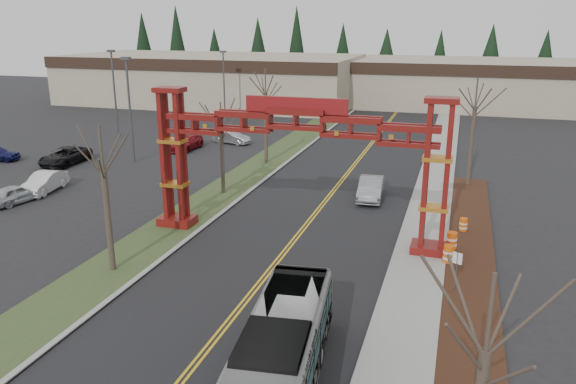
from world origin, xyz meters
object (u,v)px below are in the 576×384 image
at_px(bare_tree_median_far, 266,93).
at_px(barrel_south, 448,255).
at_px(parked_car_near_a, 15,194).
at_px(light_pole_near, 129,102).
at_px(bare_tree_right_far, 475,107).
at_px(light_pole_far, 224,81).
at_px(transit_bus, 279,360).
at_px(parked_car_mid_a, 186,143).
at_px(bare_tree_right_near, 486,352).
at_px(parked_car_far_a, 232,137).
at_px(silver_sedan, 371,188).
at_px(bare_tree_median_near, 103,168).
at_px(retail_building_east, 471,83).
at_px(retail_building_west, 213,79).
at_px(parked_car_near_b, 44,183).
at_px(bare_tree_median_mid, 221,129).
at_px(light_pole_mid, 114,87).
at_px(barrel_north, 463,225).
at_px(street_sign, 457,264).
at_px(barrel_mid, 452,241).
at_px(gateway_arch, 296,143).
at_px(parked_car_near_c, 65,156).

bearing_deg(bare_tree_median_far, barrel_south, -47.42).
relative_size(parked_car_near_a, light_pole_near, 0.42).
bearing_deg(bare_tree_right_far, light_pole_far, 143.68).
xyz_separation_m(transit_bus, parked_car_near_a, (-25.18, 15.31, -0.82)).
distance_m(parked_car_mid_a, bare_tree_right_near, 48.23).
xyz_separation_m(parked_car_far_a, bare_tree_right_near, (24.46, -43.35, 4.88)).
bearing_deg(transit_bus, silver_sedan, 85.00).
bearing_deg(light_pole_near, bare_tree_median_near, -60.58).
bearing_deg(retail_building_east, silver_sedan, -97.52).
bearing_deg(parked_car_far_a, retail_building_west, 40.50).
bearing_deg(bare_tree_right_near, parked_car_near_b, 144.52).
distance_m(retail_building_east, bare_tree_median_mid, 57.43).
height_order(light_pole_mid, barrel_north, light_pole_mid).
height_order(street_sign, barrel_mid, street_sign).
bearing_deg(street_sign, parked_car_far_a, 129.39).
bearing_deg(bare_tree_median_near, light_pole_mid, 122.95).
bearing_deg(bare_tree_right_far, barrel_north, -91.31).
distance_m(light_pole_far, street_sign, 52.66).
height_order(bare_tree_right_near, barrel_north, bare_tree_right_near).
bearing_deg(gateway_arch, parked_car_near_c, 155.70).
xyz_separation_m(parked_car_mid_a, barrel_south, (26.77, -21.50, -0.18)).
relative_size(retail_building_west, light_pole_mid, 4.75).
relative_size(bare_tree_median_near, barrel_north, 8.36).
height_order(retail_building_west, parked_car_far_a, retail_building_west).
relative_size(light_pole_mid, barrel_north, 10.36).
bearing_deg(parked_car_near_a, light_pole_near, -83.38).
distance_m(parked_car_mid_a, light_pole_far, 18.69).
xyz_separation_m(bare_tree_right_far, barrel_south, (-0.99, -16.42, -5.80)).
relative_size(retail_building_east, parked_car_mid_a, 7.64).
relative_size(parked_car_near_c, bare_tree_median_near, 0.71).
relative_size(light_pole_mid, light_pole_far, 1.07).
distance_m(bare_tree_median_mid, barrel_mid, 18.86).
height_order(retail_building_east, bare_tree_median_far, bare_tree_median_far).
distance_m(parked_car_far_a, bare_tree_median_mid, 18.87).
bearing_deg(retail_building_west, retail_building_east, 11.31).
relative_size(parked_car_far_a, light_pole_mid, 0.43).
height_order(parked_car_near_b, light_pole_near, light_pole_near).
relative_size(barrel_mid, barrel_north, 1.19).
distance_m(bare_tree_median_far, light_pole_far, 24.64).
bearing_deg(parked_car_near_b, gateway_arch, -18.12).
height_order(retail_building_west, bare_tree_median_mid, retail_building_west).
xyz_separation_m(parked_car_near_c, light_pole_mid, (-3.03, 13.13, 4.83)).
height_order(retail_building_east, bare_tree_right_far, bare_tree_right_far).
distance_m(light_pole_near, light_pole_far, 23.86).
height_order(bare_tree_median_near, bare_tree_right_far, bare_tree_right_far).
relative_size(bare_tree_right_far, street_sign, 4.09).
bearing_deg(light_pole_mid, barrel_mid, -32.17).
xyz_separation_m(retail_building_east, parked_car_near_c, (-35.68, -50.36, -2.74)).
height_order(parked_car_mid_a, light_pole_far, light_pole_far).
height_order(parked_car_near_a, barrel_mid, parked_car_near_a).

